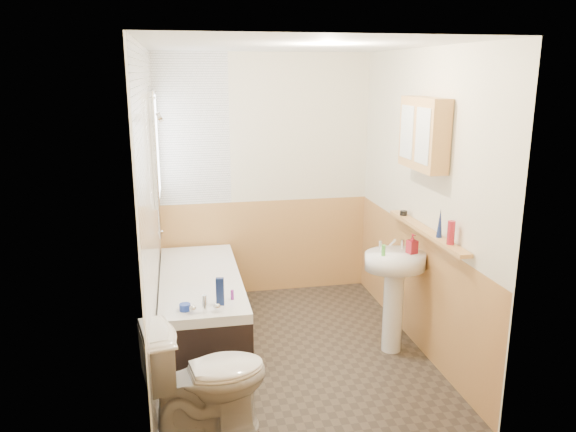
# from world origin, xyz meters

# --- Properties ---
(floor) EXTENTS (2.80, 2.80, 0.00)m
(floor) POSITION_xyz_m (0.00, 0.00, 0.00)
(floor) COLOR #2E2720
(floor) RESTS_ON ground
(ceiling) EXTENTS (2.80, 2.80, 0.00)m
(ceiling) POSITION_xyz_m (0.00, 0.00, 2.50)
(ceiling) COLOR white
(ceiling) RESTS_ON ground
(wall_back) EXTENTS (2.20, 0.02, 2.50)m
(wall_back) POSITION_xyz_m (0.00, 1.41, 1.25)
(wall_back) COLOR beige
(wall_back) RESTS_ON ground
(wall_front) EXTENTS (2.20, 0.02, 2.50)m
(wall_front) POSITION_xyz_m (0.00, -1.41, 1.25)
(wall_front) COLOR beige
(wall_front) RESTS_ON ground
(wall_left) EXTENTS (0.02, 2.80, 2.50)m
(wall_left) POSITION_xyz_m (-1.11, 0.00, 1.25)
(wall_left) COLOR beige
(wall_left) RESTS_ON ground
(wall_right) EXTENTS (0.02, 2.80, 2.50)m
(wall_right) POSITION_xyz_m (1.11, 0.00, 1.25)
(wall_right) COLOR beige
(wall_right) RESTS_ON ground
(wainscot_right) EXTENTS (0.01, 2.80, 1.00)m
(wainscot_right) POSITION_xyz_m (1.09, 0.00, 0.50)
(wainscot_right) COLOR tan
(wainscot_right) RESTS_ON wall_right
(wainscot_front) EXTENTS (2.20, 0.01, 1.00)m
(wainscot_front) POSITION_xyz_m (0.00, -1.39, 0.50)
(wainscot_front) COLOR tan
(wainscot_front) RESTS_ON wall_front
(wainscot_back) EXTENTS (2.20, 0.01, 1.00)m
(wainscot_back) POSITION_xyz_m (0.00, 1.39, 0.50)
(wainscot_back) COLOR tan
(wainscot_back) RESTS_ON wall_back
(tile_cladding_left) EXTENTS (0.01, 2.80, 2.50)m
(tile_cladding_left) POSITION_xyz_m (-1.09, 0.00, 1.25)
(tile_cladding_left) COLOR white
(tile_cladding_left) RESTS_ON wall_left
(tile_return_back) EXTENTS (0.75, 0.01, 1.50)m
(tile_return_back) POSITION_xyz_m (-0.73, 1.39, 1.75)
(tile_return_back) COLOR white
(tile_return_back) RESTS_ON wall_back
(window) EXTENTS (0.03, 0.79, 0.99)m
(window) POSITION_xyz_m (-1.06, 0.95, 1.65)
(window) COLOR white
(window) RESTS_ON wall_left
(bathtub) EXTENTS (0.70, 1.78, 0.70)m
(bathtub) POSITION_xyz_m (-0.73, 0.46, 0.29)
(bathtub) COLOR black
(bathtub) RESTS_ON floor
(shower_riser) EXTENTS (0.11, 0.08, 1.22)m
(shower_riser) POSITION_xyz_m (-1.04, 0.44, 1.65)
(shower_riser) COLOR silver
(shower_riser) RESTS_ON wall_left
(toilet) EXTENTS (0.86, 0.58, 0.78)m
(toilet) POSITION_xyz_m (-0.76, -0.98, 0.39)
(toilet) COLOR white
(toilet) RESTS_ON floor
(sink) EXTENTS (0.51, 0.41, 0.98)m
(sink) POSITION_xyz_m (0.84, -0.15, 0.62)
(sink) COLOR white
(sink) RESTS_ON floor
(pine_shelf) EXTENTS (0.10, 1.30, 0.03)m
(pine_shelf) POSITION_xyz_m (1.04, -0.27, 1.08)
(pine_shelf) COLOR tan
(pine_shelf) RESTS_ON wall_right
(medicine_cabinet) EXTENTS (0.16, 0.62, 0.56)m
(medicine_cabinet) POSITION_xyz_m (1.01, -0.17, 1.84)
(medicine_cabinet) COLOR tan
(medicine_cabinet) RESTS_ON wall_right
(foam_can) EXTENTS (0.07, 0.07, 0.18)m
(foam_can) POSITION_xyz_m (1.04, -0.67, 1.18)
(foam_can) COLOR maroon
(foam_can) RESTS_ON pine_shelf
(green_bottle) EXTENTS (0.06, 0.06, 0.22)m
(green_bottle) POSITION_xyz_m (1.04, -0.49, 1.20)
(green_bottle) COLOR navy
(green_bottle) RESTS_ON pine_shelf
(black_jar) EXTENTS (0.07, 0.07, 0.04)m
(black_jar) POSITION_xyz_m (1.04, 0.20, 1.11)
(black_jar) COLOR black
(black_jar) RESTS_ON pine_shelf
(soap_bottle) EXTENTS (0.11, 0.18, 0.08)m
(soap_bottle) POSITION_xyz_m (0.97, -0.18, 0.91)
(soap_bottle) COLOR maroon
(soap_bottle) RESTS_ON sink
(clear_bottle) EXTENTS (0.04, 0.04, 0.09)m
(clear_bottle) POSITION_xyz_m (0.72, -0.19, 0.91)
(clear_bottle) COLOR #59C647
(clear_bottle) RESTS_ON sink
(blue_gel) EXTENTS (0.07, 0.05, 0.22)m
(blue_gel) POSITION_xyz_m (-0.60, -0.20, 0.67)
(blue_gel) COLOR navy
(blue_gel) RESTS_ON bathtub
(cream_jar) EXTENTS (0.11, 0.11, 0.05)m
(cream_jar) POSITION_xyz_m (-0.88, -0.26, 0.58)
(cream_jar) COLOR #19339E
(cream_jar) RESTS_ON bathtub
(orange_bottle) EXTENTS (0.03, 0.03, 0.08)m
(orange_bottle) POSITION_xyz_m (-0.50, -0.11, 0.60)
(orange_bottle) COLOR purple
(orange_bottle) RESTS_ON bathtub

